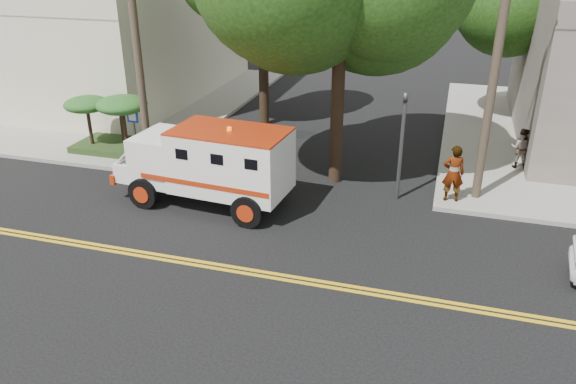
% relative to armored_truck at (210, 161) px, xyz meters
% --- Properties ---
extents(ground, '(100.00, 100.00, 0.00)m').
position_rel_armored_truck_xyz_m(ground, '(1.92, -3.50, -1.48)').
color(ground, black).
rests_on(ground, ground).
extents(sidewalk_nw, '(17.00, 17.00, 0.15)m').
position_rel_armored_truck_xyz_m(sidewalk_nw, '(-11.58, 10.00, -1.40)').
color(sidewalk_nw, gray).
rests_on(sidewalk_nw, ground).
extents(utility_pole_left, '(0.28, 0.28, 9.00)m').
position_rel_armored_truck_xyz_m(utility_pole_left, '(-3.68, 2.50, 3.02)').
color(utility_pole_left, '#382D23').
rests_on(utility_pole_left, ground).
extents(utility_pole_right, '(0.28, 0.28, 9.00)m').
position_rel_armored_truck_xyz_m(utility_pole_right, '(8.22, 2.70, 3.02)').
color(utility_pole_right, '#382D23').
rests_on(utility_pole_right, ground).
extents(traffic_signal, '(0.15, 0.18, 3.60)m').
position_rel_armored_truck_xyz_m(traffic_signal, '(5.72, 2.10, 0.75)').
color(traffic_signal, '#3F3F42').
rests_on(traffic_signal, ground).
extents(accessibility_sign, '(0.45, 0.10, 2.02)m').
position_rel_armored_truck_xyz_m(accessibility_sign, '(-4.28, 2.67, -0.11)').
color(accessibility_sign, '#3F3F42').
rests_on(accessibility_sign, ground).
extents(palm_planter, '(3.52, 2.63, 2.36)m').
position_rel_armored_truck_xyz_m(palm_planter, '(-5.51, 3.12, 0.17)').
color(palm_planter, '#1E3314').
rests_on(palm_planter, sidewalk_nw).
extents(armored_truck, '(5.86, 2.69, 2.60)m').
position_rel_armored_truck_xyz_m(armored_truck, '(0.00, 0.00, 0.00)').
color(armored_truck, white).
rests_on(armored_truck, ground).
extents(pedestrian_a, '(0.74, 0.55, 1.88)m').
position_rel_armored_truck_xyz_m(pedestrian_a, '(7.42, 2.15, -0.39)').
color(pedestrian_a, gray).
rests_on(pedestrian_a, sidewalk_ne).
extents(pedestrian_b, '(0.84, 0.72, 1.51)m').
position_rel_armored_truck_xyz_m(pedestrian_b, '(9.73, 5.77, -0.58)').
color(pedestrian_b, gray).
rests_on(pedestrian_b, sidewalk_ne).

